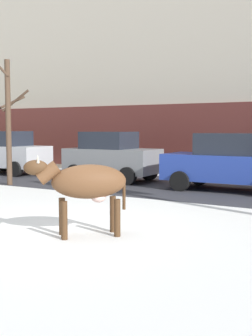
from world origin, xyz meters
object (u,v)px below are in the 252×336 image
at_px(car_grey_hatchback, 112,156).
at_px(pedestrian_near_billboard, 95,152).
at_px(bare_tree_far_back, 7,116).
at_px(car_blue_sedan, 231,162).
at_px(car_silver_hatchback, 8,153).
at_px(cow_brown, 85,183).

height_order(car_grey_hatchback, pedestrian_near_billboard, car_grey_hatchback).
bearing_deg(bare_tree_far_back, car_blue_sedan, 20.55).
xyz_separation_m(car_grey_hatchback, car_blue_sedan, (4.74, -0.26, -0.02)).
height_order(pedestrian_near_billboard, bare_tree_far_back, bare_tree_far_back).
bearing_deg(car_grey_hatchback, pedestrian_near_billboard, 134.75).
relative_size(car_silver_hatchback, pedestrian_near_billboard, 2.06).
relative_size(car_blue_sedan, bare_tree_far_back, 0.94).
bearing_deg(car_silver_hatchback, pedestrian_near_billboard, 52.55).
xyz_separation_m(car_blue_sedan, pedestrian_near_billboard, (-7.65, 3.19, -0.03)).
bearing_deg(car_blue_sedan, cow_brown, -92.02).
xyz_separation_m(cow_brown, pedestrian_near_billboard, (-7.39, 10.52, -0.11)).
bearing_deg(pedestrian_near_billboard, car_silver_hatchback, -127.45).
bearing_deg(car_grey_hatchback, cow_brown, -59.42).
distance_m(cow_brown, car_blue_sedan, 7.33).
height_order(car_silver_hatchback, car_grey_hatchback, same).
distance_m(car_blue_sedan, bare_tree_far_back, 7.78).
bearing_deg(car_blue_sedan, pedestrian_near_billboard, 157.34).
height_order(cow_brown, car_grey_hatchback, car_grey_hatchback).
height_order(car_blue_sedan, bare_tree_far_back, bare_tree_far_back).
distance_m(cow_brown, car_grey_hatchback, 8.80).
bearing_deg(cow_brown, car_grey_hatchback, 120.58).
relative_size(car_grey_hatchback, pedestrian_near_billboard, 2.06).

